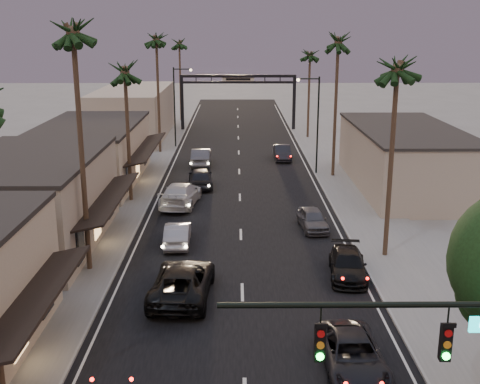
{
  "coord_description": "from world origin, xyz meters",
  "views": [
    {
      "loc": [
        -0.32,
        -9.66,
        13.28
      ],
      "look_at": [
        -0.04,
        29.56,
        2.5
      ],
      "focal_mm": 45.0,
      "sensor_mm": 36.0,
      "label": 1
    }
  ],
  "objects_px": {
    "palm_lb": "(72,25)",
    "palm_rc": "(310,51)",
    "curbside_black": "(348,265)",
    "palm_ra": "(398,62)",
    "palm_ld": "(156,36)",
    "traffic_signal": "(471,359)",
    "streetlight_left": "(177,101)",
    "oncoming_silver": "(178,234)",
    "arch": "(238,88)",
    "palm_rb": "(338,37)",
    "oncoming_pickup": "(182,282)",
    "palm_far": "(179,41)",
    "curbside_near": "(353,355)",
    "palm_lc": "(125,66)",
    "streetlight_right": "(315,117)"
  },
  "relations": [
    {
      "from": "palm_lb",
      "to": "palm_ld",
      "type": "relative_size",
      "value": 1.07
    },
    {
      "from": "traffic_signal",
      "to": "palm_rc",
      "type": "bearing_deg",
      "value": 87.22
    },
    {
      "from": "curbside_black",
      "to": "palm_far",
      "type": "bearing_deg",
      "value": 109.98
    },
    {
      "from": "palm_rb",
      "to": "palm_far",
      "type": "distance_m",
      "value": 37.98
    },
    {
      "from": "arch",
      "to": "palm_rb",
      "type": "distance_m",
      "value": 28.24
    },
    {
      "from": "palm_lc",
      "to": "curbside_near",
      "type": "height_order",
      "value": "palm_lc"
    },
    {
      "from": "arch",
      "to": "palm_lc",
      "type": "relative_size",
      "value": 1.25
    },
    {
      "from": "streetlight_left",
      "to": "oncoming_pickup",
      "type": "height_order",
      "value": "streetlight_left"
    },
    {
      "from": "palm_rb",
      "to": "oncoming_pickup",
      "type": "relative_size",
      "value": 2.29
    },
    {
      "from": "palm_lb",
      "to": "curbside_black",
      "type": "relative_size",
      "value": 3.18
    },
    {
      "from": "oncoming_pickup",
      "to": "traffic_signal",
      "type": "bearing_deg",
      "value": 124.86
    },
    {
      "from": "palm_lb",
      "to": "palm_far",
      "type": "relative_size",
      "value": 1.15
    },
    {
      "from": "streetlight_right",
      "to": "curbside_black",
      "type": "height_order",
      "value": "streetlight_right"
    },
    {
      "from": "palm_lb",
      "to": "curbside_near",
      "type": "bearing_deg",
      "value": -38.9
    },
    {
      "from": "oncoming_silver",
      "to": "curbside_black",
      "type": "relative_size",
      "value": 0.91
    },
    {
      "from": "traffic_signal",
      "to": "arch",
      "type": "height_order",
      "value": "traffic_signal"
    },
    {
      "from": "palm_ra",
      "to": "palm_rc",
      "type": "relative_size",
      "value": 1.08
    },
    {
      "from": "streetlight_right",
      "to": "curbside_near",
      "type": "height_order",
      "value": "streetlight_right"
    },
    {
      "from": "palm_lb",
      "to": "palm_ld",
      "type": "height_order",
      "value": "palm_lb"
    },
    {
      "from": "palm_ra",
      "to": "curbside_near",
      "type": "relative_size",
      "value": 2.57
    },
    {
      "from": "palm_rb",
      "to": "palm_lb",
      "type": "bearing_deg",
      "value": -128.02
    },
    {
      "from": "palm_lb",
      "to": "palm_lc",
      "type": "bearing_deg",
      "value": 90.0
    },
    {
      "from": "traffic_signal",
      "to": "streetlight_right",
      "type": "height_order",
      "value": "streetlight_right"
    },
    {
      "from": "palm_ld",
      "to": "palm_far",
      "type": "bearing_deg",
      "value": 89.25
    },
    {
      "from": "palm_lb",
      "to": "oncoming_pickup",
      "type": "height_order",
      "value": "palm_lb"
    },
    {
      "from": "palm_ld",
      "to": "oncoming_silver",
      "type": "height_order",
      "value": "palm_ld"
    },
    {
      "from": "streetlight_right",
      "to": "palm_rc",
      "type": "bearing_deg",
      "value": 84.95
    },
    {
      "from": "palm_lb",
      "to": "streetlight_left",
      "type": "bearing_deg",
      "value": 87.33
    },
    {
      "from": "oncoming_pickup",
      "to": "curbside_black",
      "type": "xyz_separation_m",
      "value": [
        8.85,
        2.57,
        -0.17
      ]
    },
    {
      "from": "curbside_black",
      "to": "palm_ra",
      "type": "bearing_deg",
      "value": 53.01
    },
    {
      "from": "palm_rb",
      "to": "palm_far",
      "type": "bearing_deg",
      "value": 116.43
    },
    {
      "from": "streetlight_right",
      "to": "palm_lc",
      "type": "height_order",
      "value": "palm_lc"
    },
    {
      "from": "streetlight_left",
      "to": "traffic_signal",
      "type": "bearing_deg",
      "value": -76.86
    },
    {
      "from": "oncoming_silver",
      "to": "palm_rc",
      "type": "bearing_deg",
      "value": -110.17
    },
    {
      "from": "streetlight_left",
      "to": "oncoming_pickup",
      "type": "bearing_deg",
      "value": -84.39
    },
    {
      "from": "palm_lc",
      "to": "streetlight_left",
      "type": "bearing_deg",
      "value": 85.63
    },
    {
      "from": "palm_lb",
      "to": "palm_rc",
      "type": "height_order",
      "value": "palm_lb"
    },
    {
      "from": "traffic_signal",
      "to": "palm_ra",
      "type": "relative_size",
      "value": 0.64
    },
    {
      "from": "streetlight_left",
      "to": "palm_lb",
      "type": "bearing_deg",
      "value": -92.67
    },
    {
      "from": "streetlight_left",
      "to": "palm_rb",
      "type": "distance_m",
      "value": 22.07
    },
    {
      "from": "palm_lb",
      "to": "palm_ra",
      "type": "xyz_separation_m",
      "value": [
        17.2,
        2.0,
        -1.94
      ]
    },
    {
      "from": "palm_rc",
      "to": "oncoming_pickup",
      "type": "distance_m",
      "value": 47.99
    },
    {
      "from": "palm_ld",
      "to": "traffic_signal",
      "type": "bearing_deg",
      "value": -74.35
    },
    {
      "from": "oncoming_silver",
      "to": "palm_ra",
      "type": "bearing_deg",
      "value": 168.61
    },
    {
      "from": "streetlight_left",
      "to": "palm_lc",
      "type": "bearing_deg",
      "value": -94.37
    },
    {
      "from": "streetlight_right",
      "to": "palm_rb",
      "type": "xyz_separation_m",
      "value": [
        1.68,
        -1.0,
        7.09
      ]
    },
    {
      "from": "palm_lc",
      "to": "oncoming_silver",
      "type": "xyz_separation_m",
      "value": [
        4.6,
        -9.86,
        -9.75
      ]
    },
    {
      "from": "arch",
      "to": "palm_lb",
      "type": "bearing_deg",
      "value": -100.16
    },
    {
      "from": "arch",
      "to": "oncoming_silver",
      "type": "xyz_separation_m",
      "value": [
        -4.0,
        -43.86,
        -4.82
      ]
    },
    {
      "from": "streetlight_left",
      "to": "oncoming_silver",
      "type": "height_order",
      "value": "streetlight_left"
    }
  ]
}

